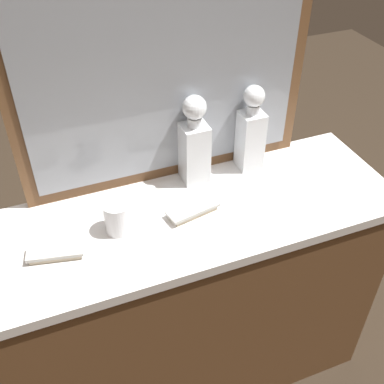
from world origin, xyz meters
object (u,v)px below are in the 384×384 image
(crystal_decanter_center, at_px, (251,136))
(silver_brush_left, at_px, (194,210))
(crystal_tumbler_right, at_px, (118,218))
(silver_brush_center, at_px, (56,252))
(crystal_decanter_front, at_px, (194,147))

(crystal_decanter_center, distance_m, silver_brush_left, 0.33)
(crystal_tumbler_right, relative_size, silver_brush_center, 0.60)
(crystal_tumbler_right, distance_m, silver_brush_center, 0.20)
(crystal_decanter_center, relative_size, silver_brush_left, 1.77)
(silver_brush_left, bearing_deg, crystal_tumbler_right, 176.70)
(crystal_tumbler_right, height_order, silver_brush_left, crystal_tumbler_right)
(crystal_decanter_center, bearing_deg, crystal_decanter_front, 179.77)
(crystal_tumbler_right, height_order, silver_brush_center, crystal_tumbler_right)
(crystal_decanter_center, bearing_deg, silver_brush_left, -148.59)
(crystal_decanter_front, relative_size, crystal_tumbler_right, 3.11)
(silver_brush_center, bearing_deg, silver_brush_left, 3.22)
(crystal_decanter_center, xyz_separation_m, crystal_tumbler_right, (-0.50, -0.15, -0.08))
(silver_brush_center, bearing_deg, crystal_tumbler_right, 11.09)
(silver_brush_left, bearing_deg, crystal_decanter_center, 31.41)
(crystal_decanter_front, bearing_deg, silver_brush_center, -158.95)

